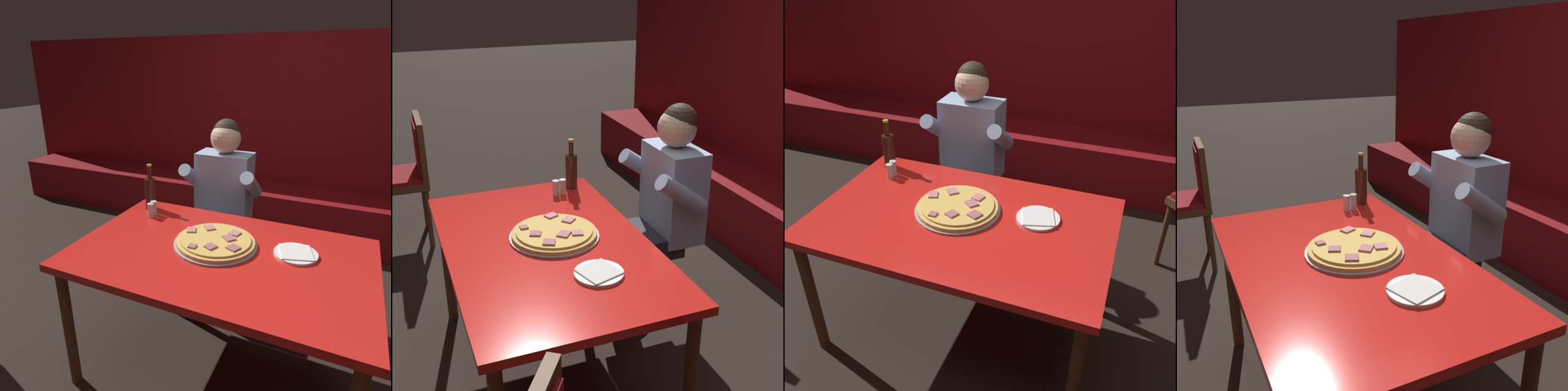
# 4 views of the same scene
# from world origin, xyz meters

# --- Properties ---
(main_dining_table) EXTENTS (1.45, 0.91, 0.75)m
(main_dining_table) POSITION_xyz_m (0.00, 0.00, 0.68)
(main_dining_table) COLOR #4C2D19
(main_dining_table) RESTS_ON ground_plane
(pizza) EXTENTS (0.43, 0.43, 0.05)m
(pizza) POSITION_xyz_m (-0.05, 0.05, 0.77)
(pizza) COLOR #9E9EA3
(pizza) RESTS_ON main_dining_table
(plate_white_paper) EXTENTS (0.21, 0.21, 0.02)m
(plate_white_paper) POSITION_xyz_m (0.35, 0.12, 0.76)
(plate_white_paper) COLOR white
(plate_white_paper) RESTS_ON main_dining_table
(beer_bottle) EXTENTS (0.07, 0.07, 0.29)m
(beer_bottle) POSITION_xyz_m (-0.60, 0.34, 0.86)
(beer_bottle) COLOR black
(beer_bottle) RESTS_ON main_dining_table
(shaker_parmesan) EXTENTS (0.04, 0.04, 0.09)m
(shaker_parmesan) POSITION_xyz_m (-0.53, 0.22, 0.79)
(shaker_parmesan) COLOR silver
(shaker_parmesan) RESTS_ON main_dining_table
(shaker_red_pepper_flakes) EXTENTS (0.04, 0.04, 0.09)m
(shaker_red_pepper_flakes) POSITION_xyz_m (-0.53, 0.26, 0.79)
(shaker_red_pepper_flakes) COLOR silver
(shaker_red_pepper_flakes) RESTS_ON main_dining_table
(diner_seated_blue_shirt) EXTENTS (0.53, 0.53, 1.27)m
(diner_seated_blue_shirt) POSITION_xyz_m (-0.28, 0.74, 0.71)
(diner_seated_blue_shirt) COLOR black
(diner_seated_blue_shirt) RESTS_ON ground_plane
(dining_chair_near_right) EXTENTS (0.45, 0.45, 0.94)m
(dining_chair_near_right) POSITION_xyz_m (-1.80, -0.52, 0.56)
(dining_chair_near_right) COLOR #4C2D19
(dining_chair_near_right) RESTS_ON ground_plane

